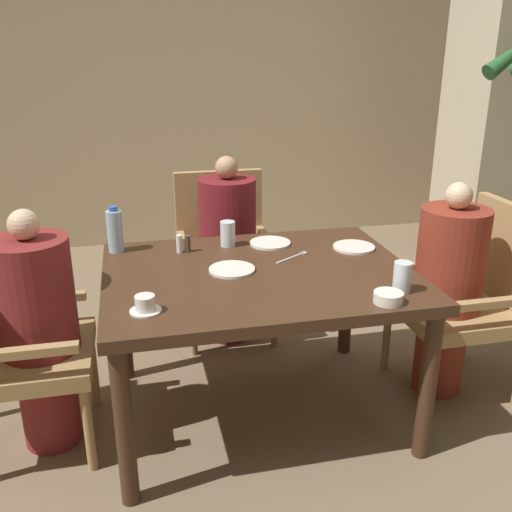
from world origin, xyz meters
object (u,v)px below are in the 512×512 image
Objects in this scene: water_bottle at (115,231)px; glass_tall_mid at (228,234)px; bowl_small at (388,297)px; glass_tall_near at (402,277)px; diner_in_right_chair at (447,288)px; diner_in_left_chair at (39,329)px; plate_main_left at (354,247)px; plate_main_right at (232,269)px; chair_right_side at (473,293)px; chair_left_side at (2,341)px; diner_in_far_chair at (228,248)px; teacup_with_saucer at (145,305)px; chair_far_side at (224,248)px; plate_dessert_center at (270,243)px.

water_bottle is 0.53m from glass_tall_mid.
glass_tall_near reaches higher than bowl_small.
diner_in_right_chair is 1.61m from water_bottle.
diner_in_left_chair is at bearing -180.00° from diner_in_right_chair.
bowl_small is 0.14m from glass_tall_near.
water_bottle is 1.33m from glass_tall_near.
bowl_small is (-0.11, -0.61, 0.02)m from plate_main_left.
diner_in_right_chair is 1.06m from plate_main_right.
chair_right_side is at bearing -13.18° from water_bottle.
diner_in_right_chair is at bearing 0.00° from diner_in_left_chair.
chair_left_side reaches higher than plate_main_right.
diner_in_far_chair is 1.21m from diner_in_right_chair.
plate_main_left is 1.71× the size of teacup_with_saucer.
plate_main_right is at bearing 1.76° from diner_in_left_chair.
bowl_small is 0.91× the size of glass_tall_near.
chair_far_side is 4.68× the size of plate_dessert_center.
plate_dessert_center is 0.91× the size of water_bottle.
water_bottle is (-0.49, 0.37, 0.10)m from plate_main_right.
plate_dessert_center is at bearing 158.70° from plate_main_left.
glass_tall_near is at bearing -141.23° from diner_in_right_chair.
chair_left_side reaches higher than bowl_small.
chair_right_side reaches higher than plate_dessert_center.
chair_left_side is at bearing -178.50° from plate_main_right.
chair_left_side is at bearing -160.54° from glass_tall_mid.
chair_left_side reaches higher than glass_tall_mid.
teacup_with_saucer is (0.58, -0.31, 0.24)m from chair_left_side.
diner_in_left_chair reaches higher than chair_far_side.
diner_in_far_chair reaches higher than diner_in_left_chair.
diner_in_far_chair is 0.78m from plate_main_right.
chair_left_side is at bearing -164.64° from plate_dessert_center.
plate_dessert_center is at bearing -4.69° from water_bottle.
chair_right_side is 4.68× the size of plate_dessert_center.
diner_in_left_chair is 1.47m from plate_main_left.
plate_main_left is at bearing 161.77° from chair_right_side.
chair_far_side is 7.63× the size of glass_tall_mid.
water_bottle is (-1.12, 0.21, 0.10)m from plate_main_left.
water_bottle reaches higher than plate_dessert_center.
diner_in_left_chair is at bearing 144.66° from teacup_with_saucer.
plate_main_left is (1.59, 0.18, 0.22)m from chair_left_side.
diner_in_left_chair reaches higher than water_bottle.
teacup_with_saucer is (-0.63, -0.64, 0.02)m from plate_dessert_center.
diner_in_right_chair is at bearing -1.38° from plate_main_right.
diner_in_left_chair is at bearing -135.24° from chair_far_side.
chair_left_side is 1.28m from plate_dessert_center.
diner_in_left_chair is 8.55× the size of glass_tall_mid.
plate_dessert_center is 1.71× the size of teacup_with_saucer.
chair_right_side is 1.76m from water_bottle.
diner_in_left_chair is 8.98× the size of teacup_with_saucer.
chair_right_side is 0.88× the size of diner_in_right_chair.
glass_tall_near is at bearing 41.63° from bowl_small.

